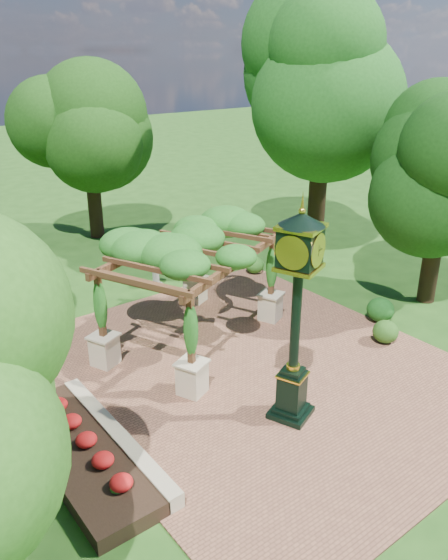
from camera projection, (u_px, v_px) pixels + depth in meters
ground at (281, 384)px, 14.58m from camera, size 120.00×120.00×0.00m
brick_plaza at (257, 368)px, 15.30m from camera, size 10.00×12.00×0.04m
border_wall at (117, 437)px, 12.28m from camera, size 0.35×5.00×0.40m
flower_bed at (79, 455)px, 11.78m from camera, size 1.50×5.00×0.36m
pedestal_clock at (297, 301)px, 12.12m from camera, size 1.33×1.33×5.20m
pergola at (192, 252)px, 15.66m from camera, size 6.52×5.42×3.53m
sundial at (156, 277)px, 20.51m from camera, size 0.54×0.54×0.90m
shrub_front at (385, 332)px, 16.51m from camera, size 1.02×1.02×0.70m
shrub_mid at (380, 310)px, 17.80m from camera, size 1.03×1.03×0.79m
shrub_back at (255, 265)px, 21.68m from camera, size 0.86×0.86×0.67m
tree_north at (88, 136)px, 24.38m from camera, size 4.47×4.47×6.88m
tree_east_far at (325, 84)px, 22.58m from camera, size 5.55×5.55×10.13m
tree_east_near at (446, 169)px, 17.68m from camera, size 4.04×4.04×6.84m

